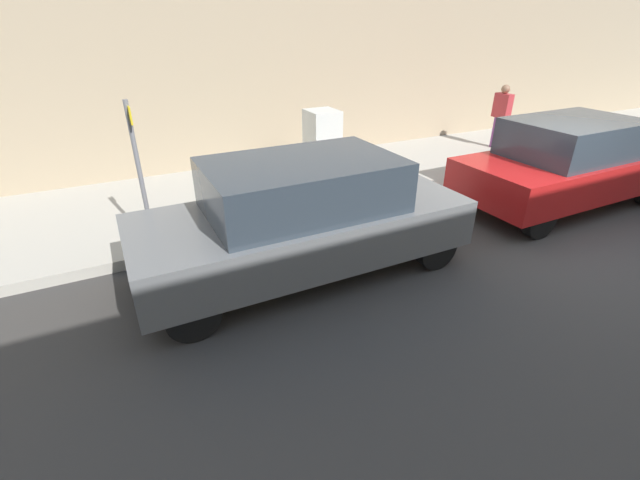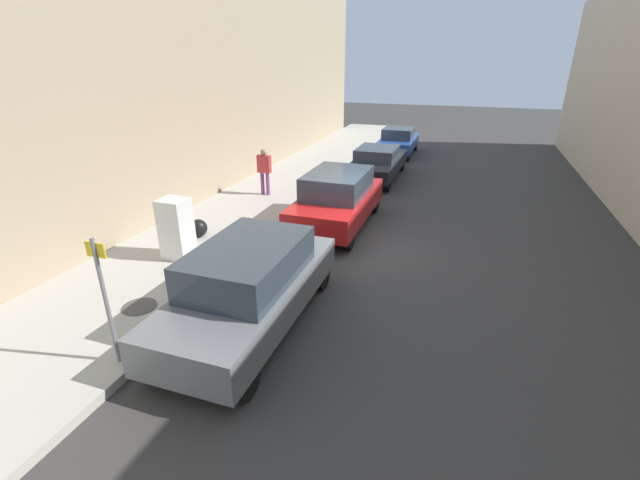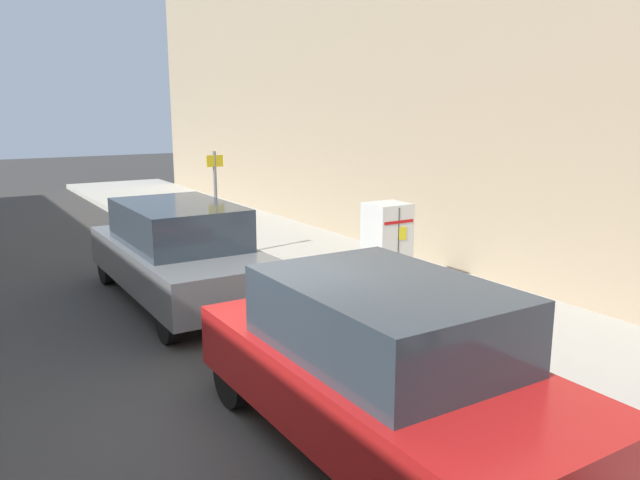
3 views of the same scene
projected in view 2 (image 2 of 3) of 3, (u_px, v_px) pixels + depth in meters
ground_plane at (362, 246)px, 12.13m from camera, size 80.00×80.00×0.00m
sidewalk_slab at (228, 225)px, 13.40m from camera, size 3.94×44.00×0.18m
building_facade_near at (118, 66)px, 12.55m from camera, size 2.49×39.60×9.37m
discarded_refrigerator at (176, 229)px, 10.79m from camera, size 0.68×0.64×1.56m
manhole_cover at (139, 307)px, 8.85m from camera, size 0.70×0.70×0.02m
street_sign_post at (105, 295)px, 6.78m from camera, size 0.36×0.07×2.27m
fire_hydrant at (324, 175)px, 17.02m from camera, size 0.22×0.22×0.84m
trash_bag at (198, 228)px, 12.25m from camera, size 0.51×0.51×0.51m
pedestrian_walking_far at (264, 168)px, 15.73m from camera, size 0.49×0.23×1.70m
parked_suv_gray at (250, 285)px, 8.26m from camera, size 1.92×4.82×1.73m
parked_suv_red at (337, 199)px, 13.27m from camera, size 1.94×4.50×1.74m
parked_sedan_dark at (378, 162)px, 18.54m from camera, size 1.84×4.80×1.41m
parked_hatchback_blue at (398, 141)px, 23.19m from camera, size 1.74×4.05×1.45m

